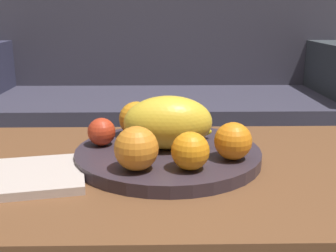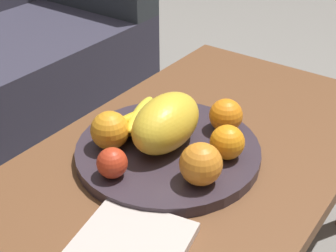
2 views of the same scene
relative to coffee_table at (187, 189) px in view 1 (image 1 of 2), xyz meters
name	(u,v)px [view 1 (image 1 of 2)]	position (x,y,z in m)	size (l,w,h in m)	color
coffee_table	(187,189)	(0.00, 0.00, 0.00)	(1.06, 0.60, 0.45)	brown
couch	(161,112)	(-0.05, 1.09, -0.10)	(1.70, 0.70, 0.90)	#353343
fruit_bowl	(168,154)	(-0.04, 0.04, 0.06)	(0.39, 0.39, 0.03)	#352A34
melon_large_front	(168,123)	(-0.04, 0.04, 0.13)	(0.19, 0.11, 0.11)	yellow
orange_front	(136,119)	(-0.11, 0.13, 0.12)	(0.08, 0.08, 0.08)	orange
orange_left	(188,151)	(0.00, -0.08, 0.11)	(0.07, 0.07, 0.07)	orange
orange_right	(233,141)	(0.09, -0.03, 0.11)	(0.07, 0.07, 0.07)	orange
orange_back	(136,148)	(-0.10, -0.08, 0.12)	(0.08, 0.08, 0.08)	orange
apple_front	(102,132)	(-0.18, 0.06, 0.11)	(0.06, 0.06, 0.06)	red
banana_bunch	(173,126)	(-0.02, 0.11, 0.10)	(0.17, 0.13, 0.06)	yellow
magazine	(16,177)	(-0.32, -0.07, 0.06)	(0.25, 0.18, 0.02)	beige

